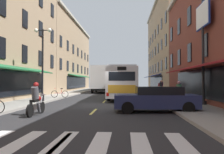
% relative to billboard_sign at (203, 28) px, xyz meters
% --- Properties ---
extents(ground_plane, '(34.80, 80.00, 0.10)m').
position_rel_billboard_sign_xyz_m(ground_plane, '(-7.05, 0.53, -5.40)').
color(ground_plane, '#28282B').
extents(lane_centre_dashes, '(0.14, 73.90, 0.01)m').
position_rel_billboard_sign_xyz_m(lane_centre_dashes, '(-7.05, 0.28, -5.35)').
color(lane_centre_dashes, '#DBCC4C').
rests_on(lane_centre_dashes, ground).
extents(crosswalk_near, '(7.10, 2.80, 0.01)m').
position_rel_billboard_sign_xyz_m(crosswalk_near, '(-7.05, -9.47, -5.35)').
color(crosswalk_near, silver).
rests_on(crosswalk_near, ground).
extents(sidewalk_left, '(3.00, 80.00, 0.14)m').
position_rel_billboard_sign_xyz_m(sidewalk_left, '(-12.95, 0.53, -5.28)').
color(sidewalk_left, gray).
rests_on(sidewalk_left, ground).
extents(sidewalk_right, '(3.00, 80.00, 0.14)m').
position_rel_billboard_sign_xyz_m(sidewalk_right, '(-1.15, 0.53, -5.28)').
color(sidewalk_right, gray).
rests_on(sidewalk_right, ground).
extents(billboard_sign, '(0.40, 2.53, 6.94)m').
position_rel_billboard_sign_xyz_m(billboard_sign, '(0.00, 0.00, 0.00)').
color(billboard_sign, black).
rests_on(billboard_sign, sidewalk_right).
extents(transit_bus, '(2.74, 12.36, 3.06)m').
position_rel_billboard_sign_xyz_m(transit_bus, '(-5.60, 8.01, -3.74)').
color(transit_bus, white).
rests_on(transit_bus, ground).
extents(box_truck, '(2.55, 7.83, 3.95)m').
position_rel_billboard_sign_xyz_m(box_truck, '(-8.98, 18.61, -3.31)').
color(box_truck, '#B21E19').
rests_on(box_truck, ground).
extents(sedan_near, '(2.05, 4.65, 1.32)m').
position_rel_billboard_sign_xyz_m(sedan_near, '(-8.93, 29.05, -4.67)').
color(sedan_near, '#515154').
rests_on(sedan_near, ground).
extents(sedan_mid, '(4.62, 2.08, 1.41)m').
position_rel_billboard_sign_xyz_m(sedan_mid, '(-3.56, -2.86, -4.63)').
color(sedan_mid, navy).
rests_on(sedan_mid, ground).
extents(motorcycle_rider, '(0.62, 2.07, 1.66)m').
position_rel_billboard_sign_xyz_m(motorcycle_rider, '(-9.74, -4.51, -4.64)').
color(motorcycle_rider, black).
rests_on(motorcycle_rider, ground).
extents(bicycle_near, '(1.71, 0.48, 0.91)m').
position_rel_billboard_sign_xyz_m(bicycle_near, '(-11.65, 6.01, -4.85)').
color(bicycle_near, black).
rests_on(bicycle_near, sidewalk_left).
extents(pedestrian_near, '(0.53, 0.43, 1.69)m').
position_rel_billboard_sign_xyz_m(pedestrian_near, '(-1.07, 11.41, -4.32)').
color(pedestrian_near, '#B29947').
rests_on(pedestrian_near, sidewalk_right).
extents(pedestrian_mid, '(0.36, 0.36, 1.59)m').
position_rel_billboard_sign_xyz_m(pedestrian_mid, '(-1.53, 0.41, -4.40)').
color(pedestrian_mid, maroon).
rests_on(pedestrian_mid, sidewalk_right).
extents(pedestrian_far, '(0.36, 0.36, 1.72)m').
position_rel_billboard_sign_xyz_m(pedestrian_far, '(-0.82, 12.41, -4.33)').
color(pedestrian_far, black).
rests_on(pedestrian_far, sidewalk_right).
extents(street_lamp_twin, '(1.42, 0.32, 5.79)m').
position_rel_billboard_sign_xyz_m(street_lamp_twin, '(-11.82, 1.88, -2.02)').
color(street_lamp_twin, black).
rests_on(street_lamp_twin, sidewalk_left).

